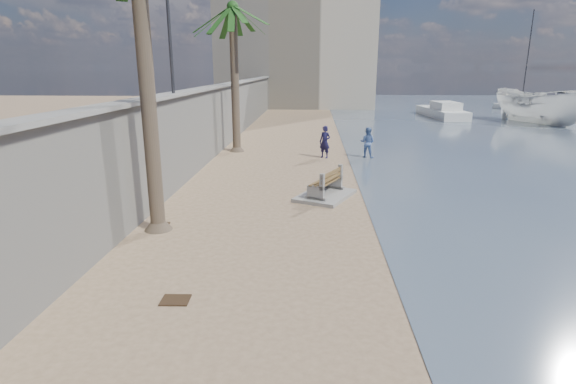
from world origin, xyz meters
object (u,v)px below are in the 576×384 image
object	(u,v)px
yacht_far	(441,113)
person_b	(367,141)
sailboat_west	(521,105)
palm_back	(233,9)
yacht_near	(563,113)
person_a	(325,140)
boat_cruiser	(540,104)
bench_far	(325,186)

from	to	relation	value
yacht_far	person_b	bearing A→B (deg)	151.84
person_b	sailboat_west	world-z (taller)	sailboat_west
palm_back	person_b	bearing A→B (deg)	-11.26
yacht_near	yacht_far	world-z (taller)	same
person_a	yacht_far	xyz separation A→B (m)	(11.59, 20.89, -0.60)
boat_cruiser	person_b	bearing A→B (deg)	-157.75
person_a	person_b	distance (m)	2.23
palm_back	boat_cruiser	distance (m)	27.85
person_a	bench_far	bearing A→B (deg)	-59.80
palm_back	sailboat_west	world-z (taller)	sailboat_west
palm_back	yacht_near	world-z (taller)	palm_back
bench_far	yacht_far	world-z (taller)	yacht_far
yacht_far	person_a	bearing A→B (deg)	147.22
person_a	person_b	bearing A→B (deg)	37.04
person_b	boat_cruiser	size ratio (longest dim) A/B	0.44
palm_back	bench_far	bearing A→B (deg)	-62.41
yacht_near	bench_far	bearing A→B (deg)	156.25
bench_far	boat_cruiser	world-z (taller)	boat_cruiser
person_b	yacht_near	bearing A→B (deg)	-113.08
bench_far	yacht_near	distance (m)	37.96
yacht_near	sailboat_west	xyz separation A→B (m)	(-0.12, 8.92, 0.01)
yacht_far	palm_back	bearing A→B (deg)	135.71
bench_far	yacht_far	xyz separation A→B (m)	(11.73, 28.31, -0.08)
boat_cruiser	yacht_far	xyz separation A→B (m)	(-6.69, 4.93, -1.25)
person_b	sailboat_west	bearing A→B (deg)	-103.41
person_a	boat_cruiser	xyz separation A→B (m)	(18.28, 15.96, 0.65)
person_a	boat_cruiser	world-z (taller)	boat_cruiser
yacht_near	boat_cruiser	bearing A→B (deg)	154.64
bench_far	person_b	xyz separation A→B (m)	(2.36, 7.65, 0.45)
palm_back	yacht_near	size ratio (longest dim) A/B	0.82
person_a	sailboat_west	distance (m)	38.98
bench_far	sailboat_west	world-z (taller)	sailboat_west
boat_cruiser	palm_back	bearing A→B (deg)	-170.42
person_b	sailboat_west	size ratio (longest dim) A/B	0.16
yacht_far	bench_far	bearing A→B (deg)	153.74
person_b	yacht_far	size ratio (longest dim) A/B	0.20
sailboat_west	boat_cruiser	bearing A→B (deg)	-108.86
bench_far	yacht_far	size ratio (longest dim) A/B	0.32
bench_far	yacht_near	bearing A→B (deg)	51.33
person_b	yacht_far	world-z (taller)	person_b
bench_far	yacht_far	bearing A→B (deg)	67.50
person_a	yacht_far	world-z (taller)	person_a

